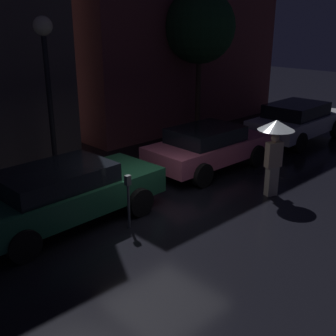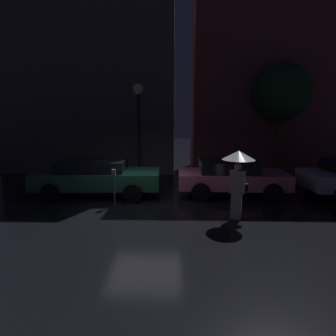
# 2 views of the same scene
# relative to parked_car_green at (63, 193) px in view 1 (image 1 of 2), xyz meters

# --- Properties ---
(ground_plane) EXTENTS (60.00, 60.00, 0.00)m
(ground_plane) POSITION_rel_parked_car_green_xyz_m (1.91, -1.26, -0.73)
(ground_plane) COLOR black
(parked_car_green) EXTENTS (4.67, 1.96, 1.34)m
(parked_car_green) POSITION_rel_parked_car_green_xyz_m (0.00, 0.00, 0.00)
(parked_car_green) COLOR #1E5638
(parked_car_green) RESTS_ON ground
(parked_car_pink) EXTENTS (4.06, 1.96, 1.33)m
(parked_car_pink) POSITION_rel_parked_car_green_xyz_m (5.06, 0.18, -0.01)
(parked_car_pink) COLOR #DB6684
(parked_car_pink) RESTS_ON ground
(parked_car_silver) EXTENTS (4.51, 2.05, 1.41)m
(parked_car_silver) POSITION_rel_parked_car_green_xyz_m (9.98, 0.05, 0.03)
(parked_car_silver) COLOR #B7B7BF
(parked_car_silver) RESTS_ON ground
(pedestrian_with_umbrella) EXTENTS (0.91, 0.91, 2.00)m
(pedestrian_with_umbrella) POSITION_rel_parked_car_green_xyz_m (4.71, -2.31, 0.79)
(pedestrian_with_umbrella) COLOR beige
(pedestrian_with_umbrella) RESTS_ON ground
(parking_meter) EXTENTS (0.12, 0.10, 1.23)m
(parking_meter) POSITION_rel_parked_car_green_xyz_m (0.90, -1.17, 0.03)
(parking_meter) COLOR #4C5154
(parking_meter) RESTS_ON ground
(street_lamp_near) EXTENTS (0.50, 0.50, 4.43)m
(street_lamp_near) POSITION_rel_parked_car_green_xyz_m (1.26, 2.57, 2.61)
(street_lamp_near) COLOR black
(street_lamp_near) RESTS_ON ground
(street_tree) EXTENTS (2.66, 2.66, 5.40)m
(street_tree) POSITION_rel_parked_car_green_xyz_m (7.87, 3.18, 3.33)
(street_tree) COLOR #473323
(street_tree) RESTS_ON ground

